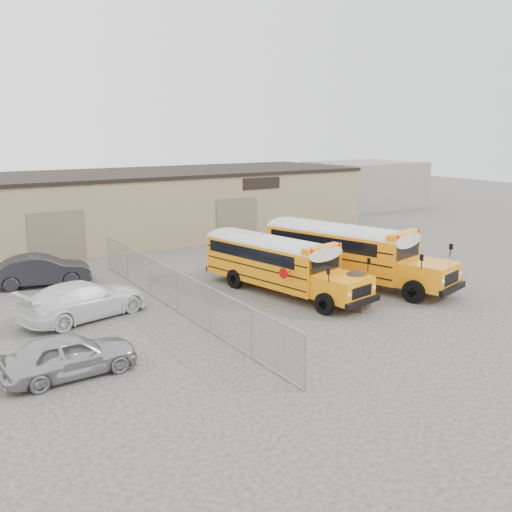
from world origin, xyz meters
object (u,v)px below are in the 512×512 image
school_bus_left (205,244)px  car_silver (69,355)px  tarp_bundle (356,289)px  car_white (84,300)px  car_dark (41,270)px  school_bus_right (258,234)px

school_bus_left → car_silver: bearing=-135.1°
tarp_bundle → car_white: size_ratio=0.32×
school_bus_left → car_dark: 8.41m
tarp_bundle → car_silver: 12.32m
tarp_bundle → school_bus_left: bearing=104.9°
school_bus_left → car_white: 8.99m
car_silver → car_white: 5.79m
school_bus_left → tarp_bundle: size_ratio=5.55×
tarp_bundle → car_dark: 15.39m
car_silver → car_white: car_white is taller
school_bus_right → car_dark: size_ratio=2.21×
car_white → car_dark: bearing=-12.3°
tarp_bundle → car_silver: (-12.31, -0.48, -0.16)m
school_bus_left → tarp_bundle: (2.49, -9.33, -0.68)m
tarp_bundle → car_dark: size_ratio=0.36×
car_white → car_dark: size_ratio=1.13×
school_bus_left → car_white: school_bus_left is taller
tarp_bundle → car_white: (-10.31, 4.95, -0.10)m
car_white → car_dark: (-0.37, 6.13, 0.00)m
school_bus_right → car_dark: (-11.63, 1.69, -0.94)m
tarp_bundle → car_silver: size_ratio=0.41×
school_bus_right → school_bus_left: bearing=-179.0°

